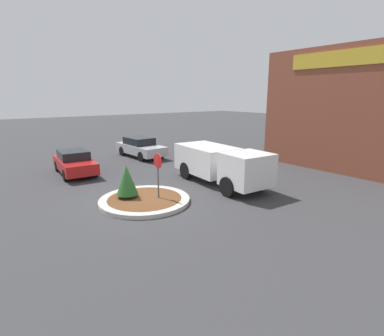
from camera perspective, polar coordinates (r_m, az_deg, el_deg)
ground_plane at (r=13.55m, az=-8.98°, el=-6.44°), size 120.00×120.00×0.00m
traffic_island at (r=13.52m, az=-8.99°, el=-6.08°), size 3.99×3.99×0.18m
stop_sign at (r=13.14m, az=-6.52°, el=-0.14°), size 0.65×0.07×2.19m
island_shrub at (r=13.53m, az=-12.31°, el=-2.23°), size 0.95×0.95×1.46m
utility_truck at (r=15.92m, az=5.27°, el=0.99°), size 6.12×2.59×1.99m
parked_sedan_silver at (r=23.40m, az=-9.78°, el=3.95°), size 4.77×2.12×1.50m
parked_sedan_red at (r=19.34m, az=-21.47°, el=1.04°), size 4.41×2.10×1.41m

